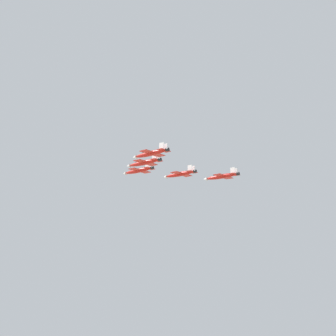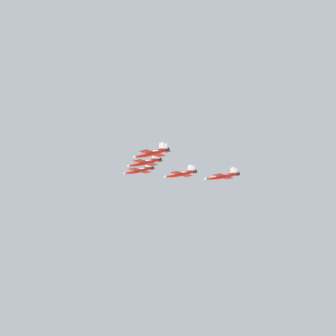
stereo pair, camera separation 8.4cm
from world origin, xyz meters
name	(u,v)px [view 1 (the left image)]	position (x,y,z in m)	size (l,w,h in m)	color
jet_lead	(138,170)	(-10.09, 19.41, 129.78)	(12.02, 18.69, 4.01)	red
jet_left_wingman	(144,163)	(-26.11, 8.69, 128.61)	(12.21, 19.07, 4.07)	red
jet_right_wingman	(180,174)	(-2.08, 1.87, 128.22)	(12.21, 18.97, 4.07)	red
jet_left_outer	(151,153)	(-42.13, -2.04, 127.42)	(11.83, 18.37, 3.94)	red
jet_right_outer	(222,176)	(5.92, -15.67, 127.22)	(12.28, 19.22, 4.10)	red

